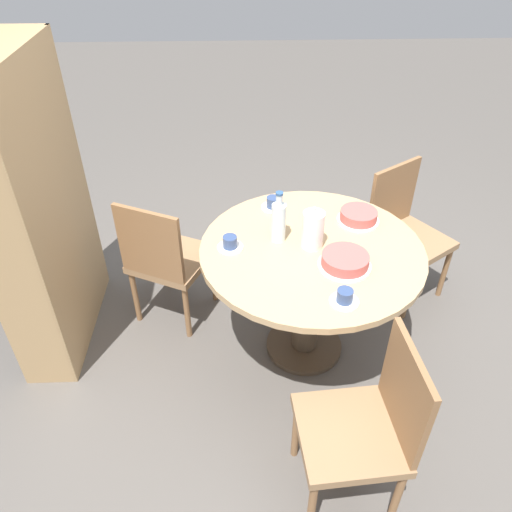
% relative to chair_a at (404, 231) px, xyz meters
% --- Properties ---
extents(ground_plane, '(14.00, 14.00, 0.00)m').
position_rel_chair_a_xyz_m(ground_plane, '(-0.53, 0.67, -0.46)').
color(ground_plane, '#56514C').
extents(dining_table, '(1.15, 1.15, 0.74)m').
position_rel_chair_a_xyz_m(dining_table, '(-0.53, 0.67, 0.12)').
color(dining_table, '#473828').
rests_on(dining_table, ground_plane).
extents(chair_a, '(0.58, 0.58, 0.87)m').
position_rel_chair_a_xyz_m(chair_a, '(0.00, 0.00, 0.00)').
color(chair_a, olive).
rests_on(chair_a, ground_plane).
extents(chair_b, '(0.56, 0.56, 0.87)m').
position_rel_chair_a_xyz_m(chair_b, '(-0.23, 1.48, 0.00)').
color(chair_b, olive).
rests_on(chair_b, ground_plane).
extents(chair_c, '(0.45, 0.45, 0.87)m').
position_rel_chair_a_xyz_m(chair_c, '(-1.38, 0.54, 0.00)').
color(chair_c, olive).
rests_on(chair_c, ground_plane).
extents(bookshelf, '(0.89, 0.28, 1.66)m').
position_rel_chair_a_xyz_m(bookshelf, '(-0.30, 2.08, 0.35)').
color(bookshelf, tan).
rests_on(bookshelf, ground_plane).
extents(coffee_pot, '(0.11, 0.11, 0.24)m').
position_rel_chair_a_xyz_m(coffee_pot, '(-0.52, 0.68, 0.39)').
color(coffee_pot, white).
rests_on(coffee_pot, dining_table).
extents(water_bottle, '(0.07, 0.07, 0.28)m').
position_rel_chair_a_xyz_m(water_bottle, '(-0.46, 0.84, 0.40)').
color(water_bottle, silver).
rests_on(water_bottle, dining_table).
extents(cake_main, '(0.26, 0.26, 0.07)m').
position_rel_chair_a_xyz_m(cake_main, '(-0.69, 0.54, 0.31)').
color(cake_main, white).
rests_on(cake_main, dining_table).
extents(cake_second, '(0.23, 0.23, 0.07)m').
position_rel_chair_a_xyz_m(cake_second, '(-0.30, 0.39, 0.31)').
color(cake_second, white).
rests_on(cake_second, dining_table).
extents(cup_a, '(0.13, 0.13, 0.07)m').
position_rel_chair_a_xyz_m(cup_a, '(-0.95, 0.58, 0.31)').
color(cup_a, white).
rests_on(cup_a, dining_table).
extents(cup_b, '(0.13, 0.13, 0.07)m').
position_rel_chair_a_xyz_m(cup_b, '(-0.14, 0.85, 0.31)').
color(cup_b, white).
rests_on(cup_b, dining_table).
extents(cup_c, '(0.13, 0.13, 0.07)m').
position_rel_chair_a_xyz_m(cup_c, '(-0.52, 1.09, 0.31)').
color(cup_c, white).
rests_on(cup_c, dining_table).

